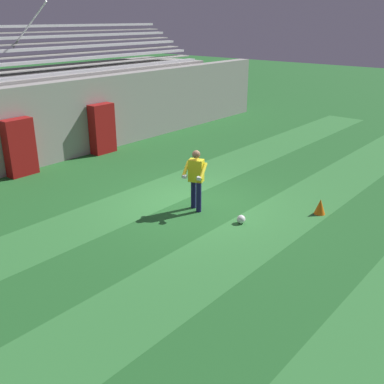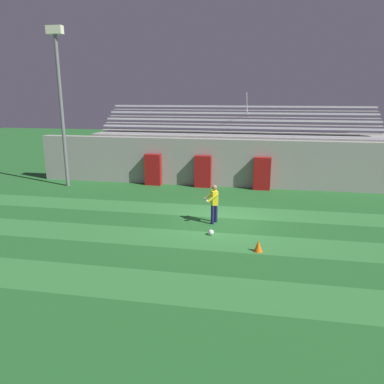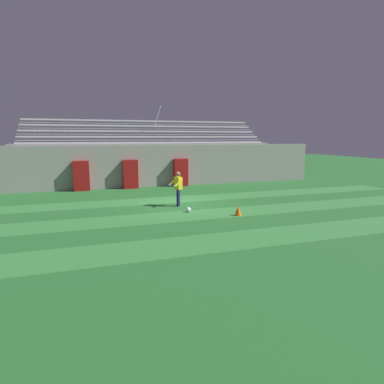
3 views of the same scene
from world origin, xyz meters
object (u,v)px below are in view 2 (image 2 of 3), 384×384
object	(u,v)px
soccer_ball	(211,232)
traffic_cone	(258,246)
padding_pillar_gate_right	(262,174)
padding_pillar_gate_left	(203,171)
padding_pillar_far_left	(153,170)
floodlight_pole	(60,90)
goalkeeper	(214,202)

from	to	relation	value
soccer_ball	traffic_cone	bearing A→B (deg)	-34.73
padding_pillar_gate_right	soccer_ball	world-z (taller)	padding_pillar_gate_right
padding_pillar_gate_left	padding_pillar_far_left	bearing A→B (deg)	180.00
floodlight_pole	traffic_cone	size ratio (longest dim) A/B	21.28
padding_pillar_gate_right	padding_pillar_far_left	bearing A→B (deg)	180.00
traffic_cone	padding_pillar_gate_left	bearing A→B (deg)	110.55
floodlight_pole	soccer_ball	world-z (taller)	floodlight_pole
soccer_ball	padding_pillar_gate_right	bearing A→B (deg)	76.14
traffic_cone	padding_pillar_far_left	bearing A→B (deg)	125.53
goalkeeper	traffic_cone	world-z (taller)	goalkeeper
padding_pillar_gate_left	padding_pillar_gate_right	world-z (taller)	same
padding_pillar_gate_left	traffic_cone	size ratio (longest dim) A/B	4.46
padding_pillar_gate_left	traffic_cone	world-z (taller)	padding_pillar_gate_left
padding_pillar_gate_left	padding_pillar_gate_right	bearing A→B (deg)	0.00
floodlight_pole	traffic_cone	xyz separation A→B (m)	(11.38, -7.78, -5.36)
floodlight_pole	traffic_cone	world-z (taller)	floodlight_pole
padding_pillar_gate_right	padding_pillar_far_left	world-z (taller)	same
padding_pillar_gate_left	floodlight_pole	distance (m)	9.34
padding_pillar_far_left	traffic_cone	xyz separation A→B (m)	(6.39, -8.95, -0.73)
padding_pillar_far_left	floodlight_pole	xyz separation A→B (m)	(-4.99, -1.17, 4.63)
padding_pillar_gate_left	soccer_ball	xyz separation A→B (m)	(1.52, -7.68, -0.83)
padding_pillar_far_left	soccer_ball	size ratio (longest dim) A/B	8.52
padding_pillar_gate_left	goalkeeper	distance (m)	6.42
padding_pillar_far_left	soccer_ball	distance (m)	8.97
goalkeeper	traffic_cone	distance (m)	3.38
padding_pillar_gate_right	floodlight_pole	distance (m)	12.40
padding_pillar_far_left	soccer_ball	bearing A→B (deg)	-59.30
padding_pillar_gate_left	padding_pillar_far_left	size ratio (longest dim) A/B	1.00
soccer_ball	traffic_cone	size ratio (longest dim) A/B	0.52
goalkeeper	traffic_cone	size ratio (longest dim) A/B	3.98
soccer_ball	padding_pillar_far_left	bearing A→B (deg)	120.70
goalkeeper	padding_pillar_gate_left	bearing A→B (deg)	103.02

